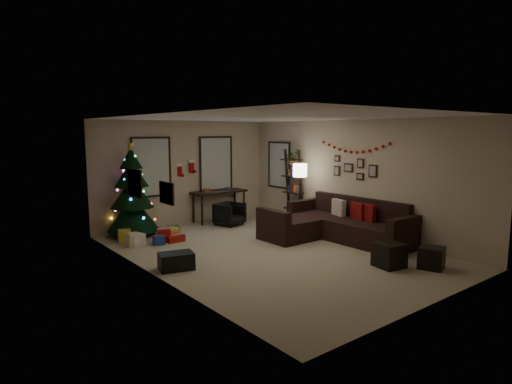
% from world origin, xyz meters
% --- Properties ---
extents(floor, '(7.00, 7.00, 0.00)m').
position_xyz_m(floor, '(0.00, 0.00, 0.00)').
color(floor, tan).
rests_on(floor, ground).
extents(ceiling, '(7.00, 7.00, 0.00)m').
position_xyz_m(ceiling, '(0.00, 0.00, 2.70)').
color(ceiling, white).
rests_on(ceiling, floor).
extents(wall_back, '(5.00, 0.00, 5.00)m').
position_xyz_m(wall_back, '(0.00, 3.50, 1.35)').
color(wall_back, '#C5B296').
rests_on(wall_back, floor).
extents(wall_front, '(5.00, 0.00, 5.00)m').
position_xyz_m(wall_front, '(0.00, -3.50, 1.35)').
color(wall_front, '#C5B296').
rests_on(wall_front, floor).
extents(wall_left, '(0.00, 7.00, 7.00)m').
position_xyz_m(wall_left, '(-2.50, 0.00, 1.35)').
color(wall_left, '#C5B296').
rests_on(wall_left, floor).
extents(wall_right, '(0.00, 7.00, 7.00)m').
position_xyz_m(wall_right, '(2.50, 0.00, 1.35)').
color(wall_right, '#C5B296').
rests_on(wall_right, floor).
extents(window_back_left, '(1.05, 0.06, 1.50)m').
position_xyz_m(window_back_left, '(-0.95, 3.47, 1.55)').
color(window_back_left, '#728CB2').
rests_on(window_back_left, wall_back).
extents(window_back_right, '(1.05, 0.06, 1.50)m').
position_xyz_m(window_back_right, '(0.95, 3.47, 1.55)').
color(window_back_right, '#728CB2').
rests_on(window_back_right, wall_back).
extents(window_right_wall, '(0.06, 0.90, 1.30)m').
position_xyz_m(window_right_wall, '(2.47, 2.55, 1.50)').
color(window_right_wall, '#728CB2').
rests_on(window_right_wall, wall_right).
extents(christmas_tree, '(1.20, 1.20, 2.24)m').
position_xyz_m(christmas_tree, '(-1.62, 3.08, 0.93)').
color(christmas_tree, black).
rests_on(christmas_tree, floor).
extents(presents, '(1.50, 1.01, 0.30)m').
position_xyz_m(presents, '(-1.54, 2.25, 0.12)').
color(presents, gold).
rests_on(presents, floor).
extents(sofa, '(2.11, 3.04, 0.92)m').
position_xyz_m(sofa, '(1.81, -0.11, 0.30)').
color(sofa, black).
rests_on(sofa, floor).
extents(pillow_red_a, '(0.20, 0.41, 0.40)m').
position_xyz_m(pillow_red_a, '(2.21, -0.72, 0.64)').
color(pillow_red_a, maroon).
rests_on(pillow_red_a, sofa).
extents(pillow_red_b, '(0.19, 0.41, 0.40)m').
position_xyz_m(pillow_red_b, '(2.21, -0.43, 0.64)').
color(pillow_red_b, maroon).
rests_on(pillow_red_b, sofa).
extents(pillow_cream, '(0.23, 0.44, 0.43)m').
position_xyz_m(pillow_cream, '(2.21, 0.13, 0.63)').
color(pillow_cream, beige).
rests_on(pillow_cream, sofa).
extents(ottoman_near, '(0.53, 0.53, 0.44)m').
position_xyz_m(ottoman_near, '(1.03, -2.10, 0.22)').
color(ottoman_near, black).
rests_on(ottoman_near, floor).
extents(ottoman_far, '(0.52, 0.52, 0.39)m').
position_xyz_m(ottoman_far, '(1.55, -2.61, 0.19)').
color(ottoman_far, black).
rests_on(ottoman_far, floor).
extents(desk, '(1.54, 0.55, 0.83)m').
position_xyz_m(desk, '(0.88, 3.22, 0.73)').
color(desk, black).
rests_on(desk, floor).
extents(desk_chair, '(0.72, 0.69, 0.60)m').
position_xyz_m(desk_chair, '(0.78, 2.57, 0.30)').
color(desk_chair, black).
rests_on(desk_chair, floor).
extents(bookshelf, '(0.30, 0.57, 1.97)m').
position_xyz_m(bookshelf, '(2.30, 1.78, 0.95)').
color(bookshelf, black).
rests_on(bookshelf, floor).
extents(potted_plant, '(0.57, 0.53, 0.53)m').
position_xyz_m(potted_plant, '(2.30, 1.85, 1.83)').
color(potted_plant, '#4C4C4C').
rests_on(potted_plant, bookshelf).
extents(floor_lamp, '(0.35, 0.35, 1.63)m').
position_xyz_m(floor_lamp, '(1.95, 1.18, 1.36)').
color(floor_lamp, black).
rests_on(floor_lamp, floor).
extents(art_map, '(0.04, 0.60, 0.50)m').
position_xyz_m(art_map, '(-2.48, 0.83, 1.51)').
color(art_map, black).
rests_on(art_map, wall_left).
extents(art_abstract, '(0.04, 0.45, 0.35)m').
position_xyz_m(art_abstract, '(-2.48, -0.41, 1.47)').
color(art_abstract, black).
rests_on(art_abstract, wall_left).
extents(gallery, '(0.03, 1.25, 0.54)m').
position_xyz_m(gallery, '(2.48, -0.07, 1.57)').
color(gallery, black).
rests_on(gallery, wall_right).
extents(garland, '(0.08, 1.90, 0.30)m').
position_xyz_m(garland, '(2.45, -0.07, 2.07)').
color(garland, '#A5140C').
rests_on(garland, wall_right).
extents(stocking_left, '(0.20, 0.05, 0.36)m').
position_xyz_m(stocking_left, '(-0.14, 3.52, 1.44)').
color(stocking_left, '#990F0C').
rests_on(stocking_left, wall_back).
extents(stocking_right, '(0.20, 0.05, 0.36)m').
position_xyz_m(stocking_right, '(0.19, 3.46, 1.53)').
color(stocking_right, '#990F0C').
rests_on(stocking_right, wall_back).
extents(storage_bin, '(0.68, 0.54, 0.30)m').
position_xyz_m(storage_bin, '(-2.05, 0.15, 0.15)').
color(storage_bin, black).
rests_on(storage_bin, floor).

